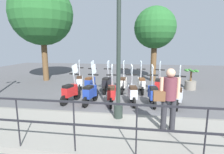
{
  "coord_description": "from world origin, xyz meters",
  "views": [
    {
      "loc": [
        -7.3,
        -0.6,
        2.28
      ],
      "look_at": [
        0.2,
        0.5,
        0.9
      ],
      "focal_mm": 28.0,
      "sensor_mm": 36.0,
      "label": 1
    }
  ],
  "objects": [
    {
      "name": "promenade_walkway",
      "position": [
        -3.15,
        0.0,
        0.07
      ],
      "size": [
        2.2,
        20.0,
        0.15
      ],
      "color": "gray",
      "rests_on": "ground_plane"
    },
    {
      "name": "pedestrian_with_bag",
      "position": [
        -3.02,
        -1.38,
        1.08
      ],
      "size": [
        0.34,
        0.64,
        1.59
      ],
      "rotation": [
        0.0,
        0.0,
        0.08
      ],
      "color": "#28282D",
      "rests_on": "promenade_walkway"
    },
    {
      "name": "tree_distant",
      "position": [
        4.14,
        -1.61,
        3.31
      ],
      "size": [
        2.57,
        2.57,
        4.64
      ],
      "color": "brown",
      "rests_on": "ground_plane"
    },
    {
      "name": "potted_palm",
      "position": [
        2.1,
        -3.36,
        0.45
      ],
      "size": [
        1.06,
        0.66,
        1.05
      ],
      "color": "slate",
      "rests_on": "ground_plane"
    },
    {
      "name": "scooter_near_3",
      "position": [
        -0.88,
        0.36,
        0.48
      ],
      "size": [
        1.23,
        0.44,
        1.54
      ],
      "rotation": [
        0.0,
        0.0,
        0.09
      ],
      "color": "black",
      "rests_on": "ground_plane"
    },
    {
      "name": "scooter_far_2",
      "position": [
        1.0,
        0.07,
        0.48
      ],
      "size": [
        1.23,
        0.44,
        1.54
      ],
      "rotation": [
        0.0,
        0.0,
        -0.03
      ],
      "color": "black",
      "rests_on": "ground_plane"
    },
    {
      "name": "scooter_near_2",
      "position": [
        -0.71,
        -0.44,
        0.48
      ],
      "size": [
        1.22,
        0.48,
        1.54
      ],
      "rotation": [
        0.0,
        0.0,
        0.18
      ],
      "color": "black",
      "rests_on": "ground_plane"
    },
    {
      "name": "scooter_near_5",
      "position": [
        -0.87,
        2.02,
        0.48
      ],
      "size": [
        1.2,
        0.55,
        1.54
      ],
      "rotation": [
        0.0,
        0.0,
        -0.31
      ],
      "color": "black",
      "rests_on": "ground_plane"
    },
    {
      "name": "scooter_far_0",
      "position": [
        0.91,
        -1.61,
        0.48
      ],
      "size": [
        1.22,
        0.5,
        1.54
      ],
      "rotation": [
        0.0,
        0.0,
        -0.23
      ],
      "color": "black",
      "rests_on": "ground_plane"
    },
    {
      "name": "scooter_near_1",
      "position": [
        -0.71,
        -1.21,
        0.48
      ],
      "size": [
        1.23,
        0.44,
        1.54
      ],
      "rotation": [
        0.0,
        0.0,
        0.09
      ],
      "color": "black",
      "rests_on": "ground_plane"
    },
    {
      "name": "tree_large",
      "position": [
        3.27,
        5.35,
        4.17
      ],
      "size": [
        3.84,
        3.84,
        6.11
      ],
      "color": "brown",
      "rests_on": "ground_plane"
    },
    {
      "name": "scooter_near_4",
      "position": [
        -0.91,
        1.19,
        0.48
      ],
      "size": [
        1.22,
        0.49,
        1.54
      ],
      "rotation": [
        0.0,
        0.0,
        -0.21
      ],
      "color": "black",
      "rests_on": "ground_plane"
    },
    {
      "name": "scooter_far_3",
      "position": [
        0.87,
        0.86,
        0.48
      ],
      "size": [
        1.23,
        0.44,
        1.54
      ],
      "rotation": [
        0.0,
        0.0,
        -0.09
      ],
      "color": "black",
      "rests_on": "ground_plane"
    },
    {
      "name": "scooter_near_0",
      "position": [
        -0.78,
        -2.12,
        0.48
      ],
      "size": [
        1.21,
        0.53,
        1.54
      ],
      "rotation": [
        0.0,
        0.0,
        -0.27
      ],
      "color": "black",
      "rests_on": "ground_plane"
    },
    {
      "name": "scooter_far_5",
      "position": [
        1.05,
        2.29,
        0.48
      ],
      "size": [
        1.2,
        0.54,
        1.54
      ],
      "rotation": [
        0.0,
        0.0,
        0.29
      ],
      "color": "black",
      "rests_on": "ground_plane"
    },
    {
      "name": "scooter_far_4",
      "position": [
        0.82,
        1.67,
        0.48
      ],
      "size": [
        1.23,
        0.45,
        1.54
      ],
      "rotation": [
        0.0,
        0.0,
        -0.14
      ],
      "color": "black",
      "rests_on": "ground_plane"
    },
    {
      "name": "fence_railing",
      "position": [
        -4.2,
        0.0,
        0.89
      ],
      "size": [
        0.04,
        16.03,
        1.07
      ],
      "color": "black",
      "rests_on": "promenade_walkway"
    },
    {
      "name": "ground_plane",
      "position": [
        0.0,
        0.0,
        0.0
      ],
      "size": [
        28.0,
        28.0,
        0.0
      ],
      "primitive_type": "plane",
      "color": "#4C4C4F"
    },
    {
      "name": "scooter_far_1",
      "position": [
        1.02,
        -0.81,
        0.48
      ],
      "size": [
        1.23,
        0.44,
        1.54
      ],
      "rotation": [
        0.0,
        0.0,
        0.12
      ],
      "color": "black",
      "rests_on": "ground_plane"
    },
    {
      "name": "lamp_post_near",
      "position": [
        -2.4,
        -0.07,
        2.17
      ],
      "size": [
        0.26,
        0.9,
        4.53
      ],
      "color": "#232D28",
      "rests_on": "promenade_walkway"
    }
  ]
}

